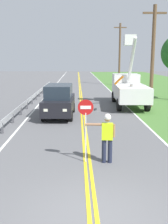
% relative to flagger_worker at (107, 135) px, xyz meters
% --- Properties ---
extents(ground_plane, '(160.00, 160.00, 0.00)m').
position_rel_flagger_worker_xyz_m(ground_plane, '(-0.70, -3.45, -1.05)').
color(ground_plane, '#5B5B5E').
extents(centerline_yellow_left, '(0.11, 110.00, 0.01)m').
position_rel_flagger_worker_xyz_m(centerline_yellow_left, '(-0.79, 16.55, -1.04)').
color(centerline_yellow_left, yellow).
rests_on(centerline_yellow_left, ground).
extents(centerline_yellow_right, '(0.11, 110.00, 0.01)m').
position_rel_flagger_worker_xyz_m(centerline_yellow_right, '(-0.61, 16.55, -1.04)').
color(centerline_yellow_right, yellow).
rests_on(centerline_yellow_right, ground).
extents(edge_line_right, '(0.12, 110.00, 0.01)m').
position_rel_flagger_worker_xyz_m(edge_line_right, '(2.90, 16.55, -1.04)').
color(edge_line_right, silver).
rests_on(edge_line_right, ground).
extents(edge_line_left, '(0.12, 110.00, 0.01)m').
position_rel_flagger_worker_xyz_m(edge_line_left, '(-4.30, 16.55, -1.04)').
color(edge_line_left, silver).
rests_on(edge_line_left, ground).
extents(flagger_worker, '(1.08, 0.28, 1.83)m').
position_rel_flagger_worker_xyz_m(flagger_worker, '(0.00, 0.00, 0.00)').
color(flagger_worker, '#1E2338').
rests_on(flagger_worker, ground).
extents(stop_sign_paddle, '(0.56, 0.04, 2.33)m').
position_rel_flagger_worker_xyz_m(stop_sign_paddle, '(-0.77, 0.07, 0.66)').
color(stop_sign_paddle, silver).
rests_on(stop_sign_paddle, ground).
extents(utility_bucket_truck, '(2.94, 6.90, 5.64)m').
position_rel_flagger_worker_xyz_m(utility_bucket_truck, '(3.14, 12.34, 0.37)').
color(utility_bucket_truck, silver).
rests_on(utility_bucket_truck, ground).
extents(oncoming_suv_nearest, '(2.04, 4.66, 2.10)m').
position_rel_flagger_worker_xyz_m(oncoming_suv_nearest, '(-2.26, 8.13, 0.01)').
color(oncoming_suv_nearest, black).
rests_on(oncoming_suv_nearest, ground).
extents(utility_pole_near, '(1.80, 0.28, 7.73)m').
position_rel_flagger_worker_xyz_m(utility_pole_near, '(4.76, 11.51, 3.00)').
color(utility_pole_near, brown).
rests_on(utility_pole_near, ground).
extents(utility_pole_mid, '(1.80, 0.28, 8.76)m').
position_rel_flagger_worker_xyz_m(utility_pole_mid, '(5.08, 29.79, 3.52)').
color(utility_pole_mid, brown).
rests_on(utility_pole_mid, ground).
extents(guardrail_left_shoulder, '(0.10, 32.00, 0.71)m').
position_rel_flagger_worker_xyz_m(guardrail_left_shoulder, '(-4.90, 12.00, -0.53)').
color(guardrail_left_shoulder, '#9EA0A3').
rests_on(guardrail_left_shoulder, ground).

